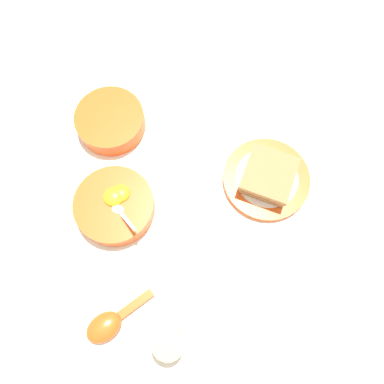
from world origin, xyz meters
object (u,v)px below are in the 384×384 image
(toast_sandwich, at_px, (269,175))
(soup_spoon, at_px, (108,324))
(egg_bowl, at_px, (115,205))
(toast_plate, at_px, (266,179))
(drinking_cup, at_px, (169,342))
(congee_bowl, at_px, (110,121))

(toast_sandwich, distance_m, soup_spoon, 0.44)
(egg_bowl, xyz_separation_m, toast_sandwich, (0.28, 0.17, 0.02))
(toast_sandwich, bearing_deg, egg_bowl, -148.42)
(toast_plate, height_order, toast_sandwich, toast_sandwich)
(toast_sandwich, xyz_separation_m, drinking_cup, (-0.08, -0.38, 0.00))
(egg_bowl, relative_size, toast_sandwich, 1.47)
(toast_sandwich, height_order, soup_spoon, toast_sandwich)
(egg_bowl, relative_size, toast_plate, 0.88)
(toast_plate, relative_size, congee_bowl, 1.22)
(egg_bowl, xyz_separation_m, drinking_cup, (0.21, -0.21, 0.02))
(toast_sandwich, distance_m, congee_bowl, 0.37)
(soup_spoon, height_order, congee_bowl, congee_bowl)
(toast_plate, bearing_deg, drinking_cup, -101.08)
(soup_spoon, bearing_deg, congee_bowl, 113.75)
(soup_spoon, bearing_deg, drinking_cup, 6.14)
(toast_plate, distance_m, congee_bowl, 0.37)
(congee_bowl, distance_m, drinking_cup, 0.49)
(drinking_cup, bearing_deg, egg_bowl, 135.02)
(congee_bowl, bearing_deg, toast_plate, -0.58)
(drinking_cup, bearing_deg, congee_bowl, 127.73)
(egg_bowl, xyz_separation_m, toast_plate, (0.28, 0.17, -0.02))
(egg_bowl, height_order, drinking_cup, drinking_cup)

